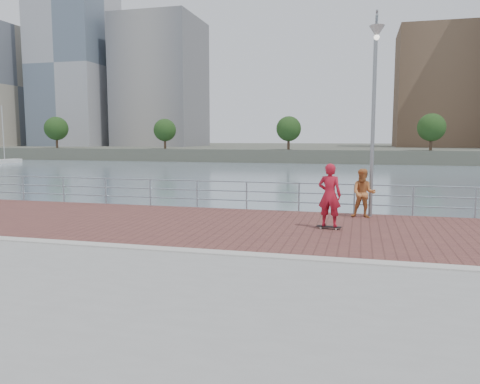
% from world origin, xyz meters
% --- Properties ---
extents(water, '(400.00, 400.00, 0.00)m').
position_xyz_m(water, '(0.00, 0.00, -2.00)').
color(water, slate).
rests_on(water, ground).
extents(brick_lane, '(40.00, 6.80, 0.02)m').
position_xyz_m(brick_lane, '(0.00, 3.60, 0.01)').
color(brick_lane, brown).
rests_on(brick_lane, seawall).
extents(curb, '(40.00, 0.40, 0.06)m').
position_xyz_m(curb, '(0.00, 0.00, 0.03)').
color(curb, '#B7B5AD').
rests_on(curb, seawall).
extents(far_shore, '(320.00, 95.00, 2.50)m').
position_xyz_m(far_shore, '(0.00, 122.50, -0.75)').
color(far_shore, '#4C5142').
rests_on(far_shore, ground).
extents(guardrail, '(39.06, 0.06, 1.13)m').
position_xyz_m(guardrail, '(0.00, 7.00, 0.69)').
color(guardrail, '#8C9EA8').
rests_on(guardrail, brick_lane).
extents(street_lamp, '(0.49, 1.43, 6.72)m').
position_xyz_m(street_lamp, '(3.65, 6.01, 4.78)').
color(street_lamp, gray).
rests_on(street_lamp, brick_lane).
extents(skateboard, '(0.77, 0.31, 0.09)m').
position_xyz_m(skateboard, '(2.38, 3.77, 0.09)').
color(skateboard, black).
rests_on(skateboard, brick_lane).
extents(skateboarder, '(0.77, 0.57, 1.94)m').
position_xyz_m(skateboarder, '(2.38, 3.77, 1.08)').
color(skateboarder, '#B3172A').
rests_on(skateboarder, skateboard).
extents(bystander, '(0.87, 0.69, 1.72)m').
position_xyz_m(bystander, '(3.40, 6.14, 0.88)').
color(bystander, '#C5743A').
rests_on(bystander, brick_lane).
extents(shoreline_trees, '(170.01, 5.03, 6.71)m').
position_xyz_m(shoreline_trees, '(19.15, 77.00, 4.48)').
color(shoreline_trees, '#473323').
rests_on(shoreline_trees, far_shore).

